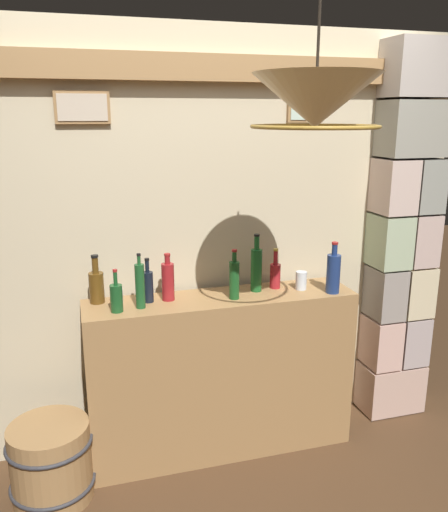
{
  "coord_description": "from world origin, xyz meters",
  "views": [
    {
      "loc": [
        -0.75,
        -1.81,
        1.94
      ],
      "look_at": [
        0.0,
        0.8,
        1.21
      ],
      "focal_mm": 36.77,
      "sensor_mm": 36.0,
      "label": 1
    }
  ],
  "objects": [
    {
      "name": "panelled_rear_partition",
      "position": [
        -0.0,
        1.1,
        1.28
      ],
      "size": [
        3.08,
        0.15,
        2.41
      ],
      "color": "beige",
      "rests_on": "ground"
    },
    {
      "name": "stone_pillar",
      "position": [
        1.21,
        0.97,
        1.18
      ],
      "size": [
        0.4,
        0.3,
        2.35
      ],
      "color": "#C5A190",
      "rests_on": "ground"
    },
    {
      "name": "bar_shelf_unit",
      "position": [
        0.0,
        0.85,
        0.48
      ],
      "size": [
        1.52,
        0.35,
        0.96
      ],
      "primitive_type": "cube",
      "color": "#9E7547",
      "rests_on": "ground"
    },
    {
      "name": "liquor_bottle_brandy",
      "position": [
        -0.4,
        0.88,
        1.05
      ],
      "size": [
        0.06,
        0.06,
        0.24
      ],
      "color": "black",
      "rests_on": "bar_shelf_unit"
    },
    {
      "name": "liquor_bottle_bourbon",
      "position": [
        -0.67,
        0.95,
        1.05
      ],
      "size": [
        0.08,
        0.08,
        0.27
      ],
      "color": "#593A13",
      "rests_on": "bar_shelf_unit"
    },
    {
      "name": "liquor_bottle_rum",
      "position": [
        0.63,
        0.74,
        1.07
      ],
      "size": [
        0.08,
        0.08,
        0.3
      ],
      "color": "navy",
      "rests_on": "bar_shelf_unit"
    },
    {
      "name": "liquor_bottle_port",
      "position": [
        -0.45,
        0.8,
        1.08
      ],
      "size": [
        0.05,
        0.05,
        0.3
      ],
      "color": "#1B5025",
      "rests_on": "bar_shelf_unit"
    },
    {
      "name": "liquor_bottle_gin",
      "position": [
        0.35,
        0.91,
        1.04
      ],
      "size": [
        0.06,
        0.06,
        0.24
      ],
      "color": "maroon",
      "rests_on": "bar_shelf_unit"
    },
    {
      "name": "liquor_bottle_rye",
      "position": [
        -0.58,
        0.78,
        1.03
      ],
      "size": [
        0.06,
        0.06,
        0.23
      ],
      "color": "#184C21",
      "rests_on": "bar_shelf_unit"
    },
    {
      "name": "liquor_bottle_scotch",
      "position": [
        -0.29,
        0.88,
        1.07
      ],
      "size": [
        0.07,
        0.07,
        0.26
      ],
      "color": "maroon",
      "rests_on": "bar_shelf_unit"
    },
    {
      "name": "liquor_bottle_mezcal",
      "position": [
        0.06,
        0.8,
        1.07
      ],
      "size": [
        0.06,
        0.06,
        0.28
      ],
      "color": "#1A5021",
      "rests_on": "bar_shelf_unit"
    },
    {
      "name": "liquor_bottle_tequila",
      "position": [
        0.22,
        0.89,
        1.09
      ],
      "size": [
        0.06,
        0.06,
        0.34
      ],
      "color": "#195724",
      "rests_on": "bar_shelf_unit"
    },
    {
      "name": "glass_tumbler_rocks",
      "position": [
        0.48,
        0.85,
        1.01
      ],
      "size": [
        0.06,
        0.06,
        0.11
      ],
      "color": "silver",
      "rests_on": "bar_shelf_unit"
    },
    {
      "name": "glass_tumbler_highball",
      "position": [
        -0.57,
        0.91,
        0.99
      ],
      "size": [
        0.07,
        0.07,
        0.08
      ],
      "color": "silver",
      "rests_on": "bar_shelf_unit"
    },
    {
      "name": "pendant_lamp",
      "position": [
        0.21,
        0.2,
        1.99
      ],
      "size": [
        0.53,
        0.53,
        0.55
      ],
      "color": "beige"
    },
    {
      "name": "wooden_barrel",
      "position": [
        -0.96,
        0.67,
        0.21
      ],
      "size": [
        0.44,
        0.44,
        0.42
      ],
      "color": "#9E7547",
      "rests_on": "ground"
    }
  ]
}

